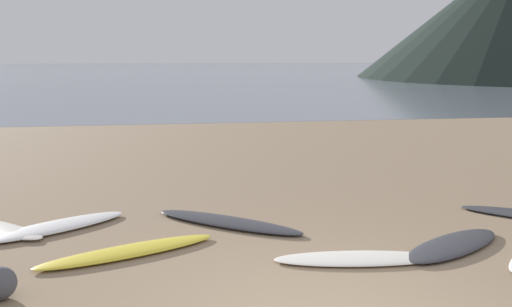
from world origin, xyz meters
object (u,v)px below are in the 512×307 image
object	(u,v)px
surfboard_2	(128,251)
surfboard_5	(453,245)
surfboard_1	(56,227)
surfboard_3	(228,222)
surfboard_4	(358,258)

from	to	relation	value
surfboard_2	surfboard_5	xyz separation A→B (m)	(4.34, -0.40, 0.00)
surfboard_1	surfboard_3	world-z (taller)	surfboard_1
surfboard_1	surfboard_4	xyz separation A→B (m)	(4.10, -1.76, -0.01)
surfboard_3	surfboard_5	world-z (taller)	same
surfboard_1	surfboard_2	distance (m)	1.63
surfboard_2	surfboard_3	bearing A→B (deg)	13.97
surfboard_1	surfboard_3	distance (m)	2.58
surfboard_4	surfboard_5	xyz separation A→B (m)	(1.42, 0.24, 0.01)
surfboard_1	surfboard_5	size ratio (longest dim) A/B	1.11
surfboard_1	surfboard_4	world-z (taller)	surfboard_1
surfboard_2	surfboard_5	world-z (taller)	surfboard_5
surfboard_3	surfboard_4	world-z (taller)	surfboard_3
surfboard_5	surfboard_2	bearing A→B (deg)	145.35
surfboard_3	surfboard_4	bearing A→B (deg)	-12.81
surfboard_5	surfboard_4	bearing A→B (deg)	159.95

